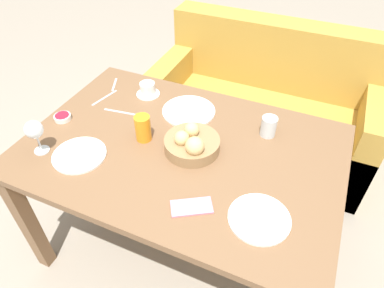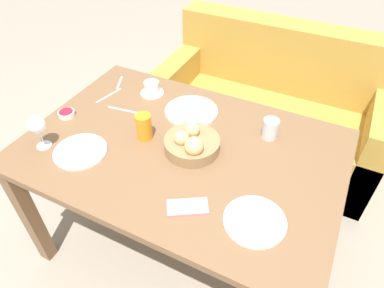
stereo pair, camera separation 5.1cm
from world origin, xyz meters
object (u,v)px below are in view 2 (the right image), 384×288
(plate_far_center, at_px, (191,111))
(cell_phone, at_px, (188,207))
(water_tumbler, at_px, (270,129))
(wine_glass, at_px, (37,126))
(knife_silver, at_px, (123,110))
(couch, at_px, (270,113))
(plate_near_right, at_px, (255,221))
(bread_basket, at_px, (192,143))
(coffee_cup, at_px, (152,88))
(jam_bowl_berry, at_px, (66,113))
(juice_glass, at_px, (144,127))
(spoon_coffee, at_px, (120,83))
(fork_silver, at_px, (109,95))
(plate_near_left, at_px, (80,151))

(plate_far_center, relative_size, cell_phone, 1.55)
(water_tumbler, relative_size, wine_glass, 0.59)
(knife_silver, distance_m, cell_phone, 0.68)
(water_tumbler, bearing_deg, couch, 101.87)
(plate_near_right, bearing_deg, bread_basket, 147.27)
(plate_far_center, height_order, water_tumbler, water_tumbler)
(coffee_cup, distance_m, knife_silver, 0.20)
(plate_near_right, relative_size, jam_bowl_berry, 2.81)
(juice_glass, distance_m, spoon_coffee, 0.50)
(spoon_coffee, bearing_deg, plate_near_right, -29.54)
(coffee_cup, bearing_deg, plate_near_right, -35.66)
(wine_glass, relative_size, knife_silver, 0.93)
(plate_near_right, height_order, spoon_coffee, plate_near_right)
(plate_far_center, height_order, juice_glass, juice_glass)
(water_tumbler, height_order, spoon_coffee, water_tumbler)
(coffee_cup, height_order, jam_bowl_berry, coffee_cup)
(fork_silver, bearing_deg, coffee_cup, 31.82)
(plate_near_left, bearing_deg, spoon_coffee, 108.33)
(plate_near_left, relative_size, jam_bowl_berry, 2.86)
(couch, relative_size, fork_silver, 8.70)
(juice_glass, bearing_deg, couch, 71.34)
(wine_glass, xyz_separation_m, cell_phone, (0.71, -0.02, -0.11))
(spoon_coffee, bearing_deg, bread_basket, -27.50)
(coffee_cup, bearing_deg, cell_phone, -49.04)
(plate_near_right, relative_size, fork_silver, 1.33)
(juice_glass, relative_size, spoon_coffee, 1.01)
(wine_glass, distance_m, jam_bowl_berry, 0.24)
(couch, xyz_separation_m, coffee_cup, (-0.49, -0.68, 0.45))
(water_tumbler, xyz_separation_m, fork_silver, (-0.84, -0.05, -0.04))
(jam_bowl_berry, bearing_deg, juice_glass, 4.33)
(jam_bowl_berry, bearing_deg, spoon_coffee, 81.40)
(plate_near_right, bearing_deg, fork_silver, 156.05)
(spoon_coffee, bearing_deg, cell_phone, -39.41)
(couch, bearing_deg, cell_phone, -89.54)
(wine_glass, xyz_separation_m, knife_silver, (0.15, 0.37, -0.11))
(couch, height_order, water_tumbler, couch)
(cell_phone, bearing_deg, knife_silver, 144.90)
(wine_glass, height_order, jam_bowl_berry, wine_glass)
(wine_glass, xyz_separation_m, coffee_cup, (0.20, 0.56, -0.08))
(plate_near_left, xyz_separation_m, juice_glass, (0.19, 0.21, 0.06))
(bread_basket, relative_size, plate_near_right, 1.08)
(bread_basket, bearing_deg, juice_glass, -175.96)
(couch, bearing_deg, spoon_coffee, -136.43)
(bread_basket, bearing_deg, wine_glass, -155.92)
(wine_glass, bearing_deg, bread_basket, 24.08)
(wine_glass, distance_m, fork_silver, 0.46)
(wine_glass, bearing_deg, juice_glass, 34.24)
(plate_near_left, relative_size, cell_phone, 1.35)
(plate_near_left, relative_size, water_tumbler, 2.44)
(juice_glass, distance_m, cell_phone, 0.44)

